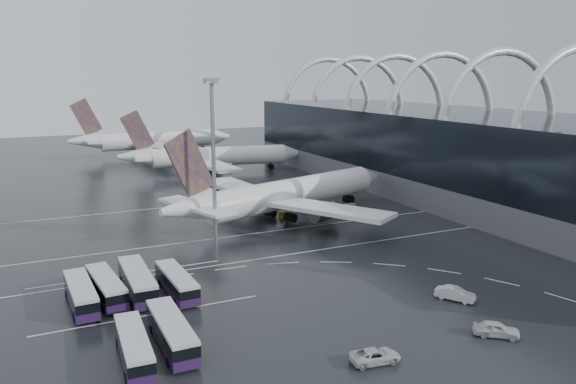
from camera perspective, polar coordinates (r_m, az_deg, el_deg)
name	(u,v)px	position (r m, az deg, el deg)	size (l,w,h in m)	color
ground	(274,252)	(94.36, -1.39, -6.16)	(420.00, 420.00, 0.00)	black
terminal	(474,152)	(142.55, 18.33, 3.90)	(42.00, 160.00, 34.90)	#545659
lane_marking_near	(279,256)	(92.63, -0.88, -6.51)	(120.00, 0.25, 0.01)	silver
lane_marking_mid	(248,234)	(104.94, -4.08, -4.31)	(120.00, 0.25, 0.01)	silver
lane_marking_far	(203,204)	(130.59, -8.59, -1.17)	(120.00, 0.25, 0.01)	silver
bus_bay_line_south	(151,315)	(73.20, -13.77, -12.02)	(28.00, 0.25, 0.01)	silver
bus_bay_line_north	(128,274)	(87.88, -15.96, -8.02)	(28.00, 0.25, 0.01)	silver
airliner_main	(284,195)	(114.30, -0.42, -0.33)	(57.96, 50.21, 20.06)	white
airliner_gate_b	(210,157)	(169.79, -7.89, 3.53)	(55.42, 49.32, 19.25)	white
airliner_gate_c	(151,141)	(211.63, -13.72, 5.08)	(59.41, 54.86, 21.19)	white
bus_row_near_a	(81,294)	(77.59, -20.30, -9.68)	(3.33, 12.69, 3.10)	#2E1441
bus_row_near_b	(106,287)	(79.04, -18.00, -9.12)	(3.86, 12.72, 3.08)	#2E1441
bus_row_near_c	(137,281)	(79.33, -15.06, -8.72)	(3.51, 13.86, 3.40)	#2E1441
bus_row_near_d	(177,282)	(78.37, -11.25, -8.96)	(3.23, 12.31, 3.01)	#2E1441
bus_row_far_a	(134,347)	(62.30, -15.39, -14.90)	(3.32, 12.10, 2.95)	#2E1441
bus_row_far_b	(172,331)	(64.33, -11.74, -13.69)	(3.19, 12.96, 3.18)	#2E1441
van_curve_a	(375,356)	(61.03, 8.84, -16.11)	(2.48, 5.38, 1.50)	silver
van_curve_b	(496,329)	(69.70, 20.40, -12.93)	(2.05, 5.10, 1.74)	silver
van_curve_c	(455,294)	(78.38, 16.63, -9.87)	(1.81, 5.20, 1.71)	silver
floodlight_mast	(213,142)	(95.56, -7.63, 5.03)	(2.19, 2.19, 28.60)	gray
gse_cart_belly_a	(330,205)	(125.66, 4.31, -1.33)	(2.04, 1.21, 1.11)	orange
gse_cart_belly_b	(325,204)	(126.32, 3.79, -1.26)	(1.96, 1.16, 1.07)	slate
gse_cart_belly_c	(285,215)	(116.54, -0.28, -2.32)	(2.23, 1.32, 1.22)	orange
gse_cart_belly_d	(350,206)	(124.42, 6.31, -1.47)	(2.25, 1.33, 1.23)	slate
gse_cart_belly_e	(295,201)	(129.26, 0.71, -0.88)	(2.33, 1.38, 1.27)	orange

